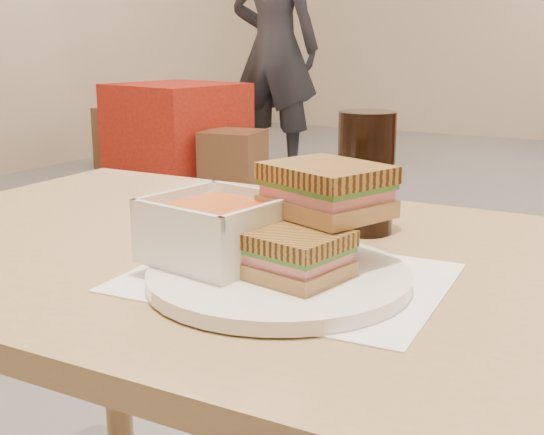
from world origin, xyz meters
The scene contains 11 objects.
main_table centered at (-0.02, -1.91, 0.64)m, with size 1.21×0.72×0.75m.
tray_liner centered at (0.02, -1.99, 0.75)m, with size 0.35×0.28×0.00m.
plate centered at (0.03, -2.01, 0.76)m, with size 0.28×0.28×0.02m.
soup_bowl centered at (-0.05, -2.01, 0.80)m, with size 0.15×0.15×0.07m.
panini_lower centered at (0.05, -2.02, 0.79)m, with size 0.12×0.11×0.05m.
panini_upper centered at (0.05, -1.95, 0.85)m, with size 0.15×0.14×0.06m.
cola_glass centered at (0.03, -1.77, 0.83)m, with size 0.08×0.08×0.16m.
bg_table_0 centered at (-2.70, 1.46, 0.35)m, with size 0.92×0.92×0.70m.
bg_chair_0l centered at (-3.31, 1.66, 0.24)m, with size 0.51×0.51×0.49m.
bg_chair_0r centered at (-2.13, 1.31, 0.21)m, with size 0.42×0.42×0.42m.
patron_a centered at (-2.24, 2.09, 0.95)m, with size 0.72×0.50×1.90m.
Camera 1 is at (0.36, -2.64, 1.01)m, focal length 46.15 mm.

